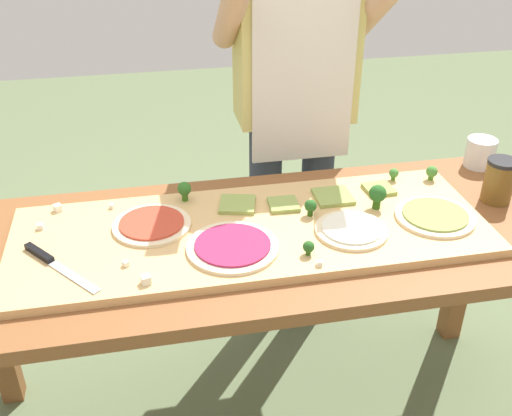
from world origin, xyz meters
name	(u,v)px	position (x,y,z in m)	size (l,w,h in m)	color
prep_table	(260,265)	(0.00, 0.00, 0.67)	(1.82, 0.70, 0.78)	brown
cutting_board	(252,232)	(-0.02, 0.00, 0.79)	(1.32, 0.48, 0.02)	tan
chefs_knife	(51,261)	(-0.56, -0.06, 0.81)	(0.20, 0.24, 0.02)	#B7BABF
pizza_whole_white_garlic	(352,230)	(0.24, -0.07, 0.81)	(0.20, 0.20, 0.02)	beige
pizza_whole_beet_magenta	(233,246)	(-0.09, -0.09, 0.81)	(0.25, 0.25, 0.02)	beige
pizza_whole_tomato_red	(152,224)	(-0.30, 0.06, 0.81)	(0.22, 0.22, 0.02)	beige
pizza_whole_pesto_green	(435,216)	(0.50, -0.05, 0.81)	(0.23, 0.23, 0.02)	beige
pizza_slice_near_left	(333,196)	(0.25, 0.12, 0.81)	(0.11, 0.11, 0.01)	#899E4C
pizza_slice_far_left	(237,204)	(-0.04, 0.12, 0.81)	(0.10, 0.10, 0.01)	#899E4C
pizza_slice_near_right	(283,204)	(0.09, 0.10, 0.81)	(0.09, 0.09, 0.01)	#899E4C
pizza_slice_far_right	(379,189)	(0.40, 0.13, 0.81)	(0.08, 0.08, 0.01)	#899E4C
broccoli_floret_front_left	(378,195)	(0.35, 0.04, 0.85)	(0.05, 0.05, 0.07)	#2C5915
broccoli_floret_center_right	(432,172)	(0.59, 0.17, 0.83)	(0.04, 0.04, 0.05)	#487A23
broccoli_floret_front_mid	(184,190)	(-0.19, 0.19, 0.84)	(0.04, 0.04, 0.06)	#366618
broccoli_floret_front_right	(394,173)	(0.47, 0.19, 0.83)	(0.03, 0.03, 0.04)	#487A23
broccoli_floret_center_left	(311,206)	(0.15, 0.03, 0.83)	(0.04, 0.04, 0.05)	#2C5915
broccoli_floret_back_right	(309,247)	(0.10, -0.16, 0.83)	(0.03, 0.03, 0.04)	#2C5915
cheese_crumble_a	(320,263)	(0.11, -0.21, 0.81)	(0.01, 0.01, 0.01)	white
cheese_crumble_b	(126,264)	(-0.37, -0.11, 0.81)	(0.01, 0.01, 0.01)	silver
cheese_crumble_c	(40,227)	(-0.60, 0.11, 0.81)	(0.02, 0.02, 0.02)	white
cheese_crumble_d	(112,206)	(-0.41, 0.19, 0.81)	(0.01, 0.01, 0.01)	white
cheese_crumble_e	(146,280)	(-0.32, -0.20, 0.82)	(0.02, 0.02, 0.02)	silver
cheese_crumble_f	(58,208)	(-0.56, 0.20, 0.81)	(0.02, 0.02, 0.02)	white
flour_cup	(480,154)	(0.82, 0.28, 0.82)	(0.10, 0.10, 0.10)	white
sauce_jar	(499,181)	(0.75, 0.05, 0.85)	(0.09, 0.09, 0.14)	brown
cook_center	(295,91)	(0.23, 0.53, 1.00)	(0.54, 0.39, 1.67)	#333847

